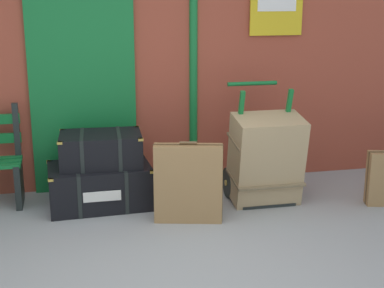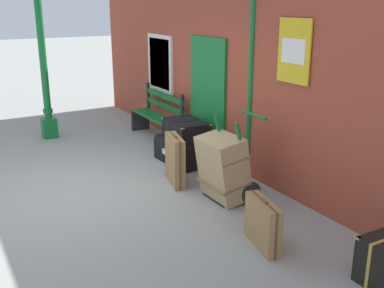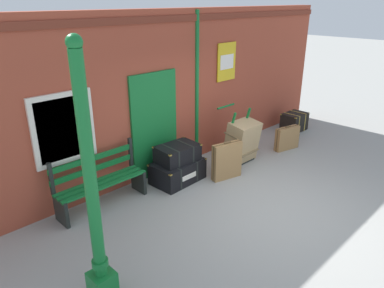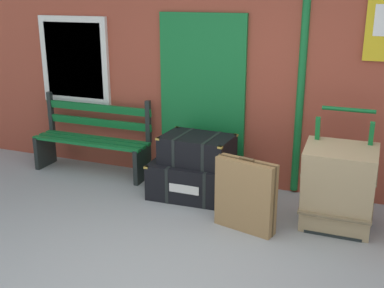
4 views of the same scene
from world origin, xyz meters
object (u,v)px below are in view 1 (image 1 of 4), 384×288
steamer_trunk_middle (101,149)px  suitcase_charcoal (188,183)px  large_brown_trunk (266,159)px  steamer_trunk_base (100,185)px  porters_trolley (260,172)px

steamer_trunk_middle → suitcase_charcoal: suitcase_charcoal is taller
large_brown_trunk → suitcase_charcoal: (-0.86, -0.30, -0.10)m
steamer_trunk_middle → large_brown_trunk: (1.62, -0.32, -0.11)m
steamer_trunk_base → large_brown_trunk: (1.65, -0.29, 0.26)m
porters_trolley → large_brown_trunk: 0.27m
steamer_trunk_middle → porters_trolley: (1.62, -0.14, -0.31)m
porters_trolley → suitcase_charcoal: porters_trolley is taller
suitcase_charcoal → steamer_trunk_middle: bearing=140.8°
steamer_trunk_base → steamer_trunk_middle: steamer_trunk_middle is taller
steamer_trunk_base → large_brown_trunk: large_brown_trunk is taller
steamer_trunk_base → porters_trolley: (1.65, -0.11, 0.06)m
porters_trolley → suitcase_charcoal: size_ratio=1.51×
large_brown_trunk → porters_trolley: bearing=90.0°
steamer_trunk_base → porters_trolley: porters_trolley is taller
steamer_trunk_middle → porters_trolley: size_ratio=0.71×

